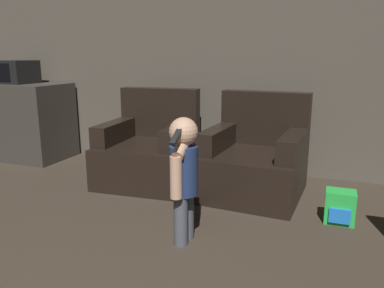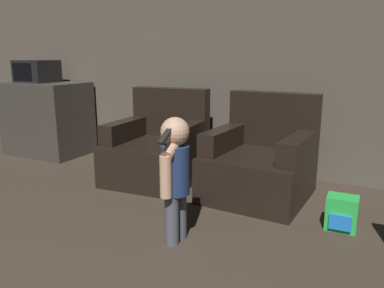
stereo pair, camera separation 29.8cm
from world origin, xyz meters
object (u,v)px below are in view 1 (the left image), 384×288
(person_toddler, at_px, (183,171))
(microwave, at_px, (14,72))
(armchair_left, at_px, (150,150))
(toy_backpack, at_px, (340,207))
(armchair_right, at_px, (255,160))

(person_toddler, bearing_deg, microwave, -114.22)
(armchair_left, relative_size, person_toddler, 1.10)
(toy_backpack, bearing_deg, person_toddler, -145.23)
(armchair_right, xyz_separation_m, toy_backpack, (0.74, -0.43, -0.19))
(armchair_right, bearing_deg, armchair_left, -176.08)
(armchair_left, bearing_deg, person_toddler, -57.73)
(armchair_left, distance_m, microwave, 2.11)
(person_toddler, distance_m, toy_backpack, 1.28)
(person_toddler, distance_m, microwave, 3.14)
(person_toddler, bearing_deg, armchair_left, -141.45)
(armchair_left, relative_size, toy_backpack, 3.77)
(person_toddler, xyz_separation_m, toy_backpack, (1.00, 0.70, -0.39))
(armchair_left, relative_size, armchair_right, 1.00)
(armchair_right, height_order, microwave, microwave)
(armchair_right, relative_size, person_toddler, 1.11)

